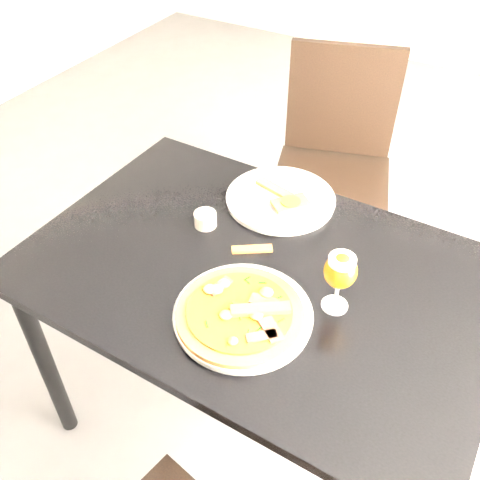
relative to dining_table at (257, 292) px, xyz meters
The scene contains 10 objects.
ground 0.74m from the dining_table, 109.44° to the left, with size 6.00×6.00×0.00m, color #58585B.
dining_table is the anchor object (origin of this frame).
chair_far 0.88m from the dining_table, 97.52° to the left, with size 0.56×0.56×0.97m.
plate_main 0.20m from the dining_table, 73.50° to the right, with size 0.32×0.32×0.02m, color white.
pizza 0.21m from the dining_table, 74.93° to the right, with size 0.30×0.30×0.03m.
plate_second 0.31m from the dining_table, 104.58° to the left, with size 0.32×0.32×0.02m, color white.
crust_scraps 0.30m from the dining_table, 101.43° to the left, with size 0.19×0.13×0.01m.
loose_crust 0.12m from the dining_table, 130.56° to the left, with size 0.11×0.02×0.01m, color brown.
sauce_cup 0.25m from the dining_table, 159.01° to the left, with size 0.06×0.06×0.04m.
beer_glass 0.30m from the dining_table, ahead, with size 0.08×0.08×0.16m.
Camera 1 is at (0.55, -1.19, 1.72)m, focal length 40.00 mm.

